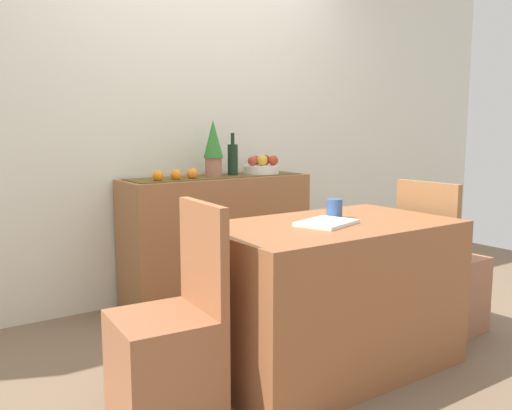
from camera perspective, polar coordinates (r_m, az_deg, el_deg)
name	(u,v)px	position (r m, az deg, el deg)	size (l,w,h in m)	color
ground_plane	(294,342)	(3.21, 4.02, -14.10)	(6.40, 6.40, 0.02)	#78614B
room_wall_rear	(192,106)	(3.96, -6.68, 10.21)	(6.40, 0.06, 2.70)	silver
sideboard_console	(217,238)	(3.83, -4.06, -3.50)	(1.32, 0.42, 0.86)	#98633B
table_runner	(217,176)	(3.77, -4.13, 2.98)	(1.24, 0.32, 0.01)	brown
fruit_bowl	(261,169)	(3.97, 0.55, 3.74)	(0.26, 0.26, 0.06)	white
apple_right	(265,160)	(4.02, 0.98, 4.74)	(0.07, 0.07, 0.07)	#A8291D
apple_center	(256,160)	(4.03, 0.04, 4.69)	(0.07, 0.07, 0.07)	#A82F26
apple_front	(252,161)	(3.91, -0.38, 4.61)	(0.07, 0.07, 0.07)	#B43D29
apple_upper	(262,160)	(3.92, 0.65, 4.69)	(0.08, 0.08, 0.08)	gold
apple_left	(273,160)	(3.97, 1.82, 4.67)	(0.07, 0.07, 0.07)	#AC3723
wine_bottle	(233,159)	(3.83, -2.44, 4.79)	(0.07, 0.07, 0.30)	#172F1D
potted_plant	(213,147)	(3.74, -4.48, 6.09)	(0.13, 0.13, 0.39)	#A96F57
orange_loose_end	(158,176)	(3.49, -10.20, 2.99)	(0.07, 0.07, 0.07)	orange
orange_loose_mid	(176,175)	(3.54, -8.34, 3.12)	(0.07, 0.07, 0.07)	orange
orange_loose_near_bowl	(192,174)	(3.61, -6.66, 3.27)	(0.07, 0.07, 0.07)	orange
dining_table	(329,296)	(2.79, 7.67, -9.35)	(1.24, 0.73, 0.74)	#965A35
open_book	(327,223)	(2.64, 7.37, -1.85)	(0.28, 0.21, 0.02)	white
coffee_cup	(334,209)	(2.81, 8.17, -0.40)	(0.08, 0.08, 0.10)	#345389
chair_near_window	(168,358)	(2.35, -9.14, -15.46)	(0.43, 0.43, 0.90)	#9C5F3E
chair_by_corner	(441,287)	(3.45, 18.69, -8.06)	(0.42, 0.42, 0.90)	#9F6549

